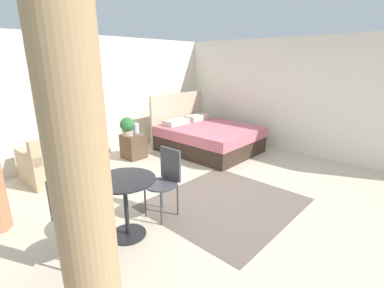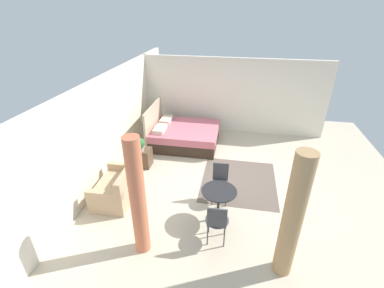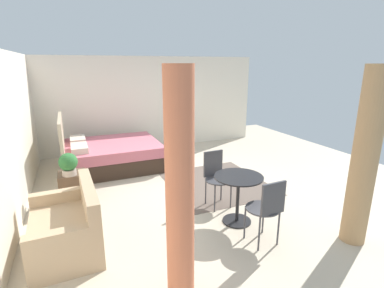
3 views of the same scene
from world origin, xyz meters
TOP-DOWN VIEW (x-y plane):
  - ground_plane at (0.00, 0.00)m, footprint 8.74×9.05m
  - wall_back at (0.00, 3.02)m, footprint 8.74×0.12m
  - wall_right at (2.87, 0.00)m, footprint 0.12×6.05m
  - area_rug at (-0.19, -0.39)m, footprint 2.02×1.84m
  - bed at (1.55, 1.43)m, footprint 1.73×2.07m
  - couch at (-1.35, 2.32)m, footprint 1.27×0.84m
  - nightstand at (0.08, 2.24)m, footprint 0.41×0.44m
  - potted_plant at (-0.02, 2.27)m, footprint 0.30×0.30m
  - vase at (0.20, 2.29)m, footprint 0.14×0.14m
  - balcony_table at (-1.62, -0.00)m, footprint 0.71×0.71m
  - cafe_chair_near_window at (-0.97, 0.03)m, footprint 0.45×0.45m
  - cafe_chair_near_couch at (-2.26, -0.03)m, footprint 0.46×0.46m
  - curtain_left at (-2.62, -1.19)m, footprint 0.31×0.31m
  - curtain_right at (-2.62, 1.28)m, footprint 0.27×0.27m

SIDE VIEW (x-z plane):
  - ground_plane at x=0.00m, z-range -0.02..0.00m
  - area_rug at x=-0.19m, z-range 0.00..0.01m
  - nightstand at x=0.08m, z-range 0.00..0.51m
  - couch at x=-1.35m, z-range -0.13..0.70m
  - bed at x=1.55m, z-range -0.30..0.94m
  - balcony_table at x=-1.62m, z-range 0.15..0.88m
  - cafe_chair_near_window at x=-0.97m, z-range 0.09..1.00m
  - cafe_chair_near_couch at x=-2.26m, z-range 0.10..1.02m
  - vase at x=0.20m, z-range 0.51..0.73m
  - potted_plant at x=-0.02m, z-range 0.52..0.90m
  - curtain_left at x=-2.62m, z-range 0.00..2.30m
  - curtain_right at x=-2.62m, z-range 0.00..2.30m
  - wall_back at x=0.00m, z-range 0.00..2.50m
  - wall_right at x=2.87m, z-range 0.00..2.50m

